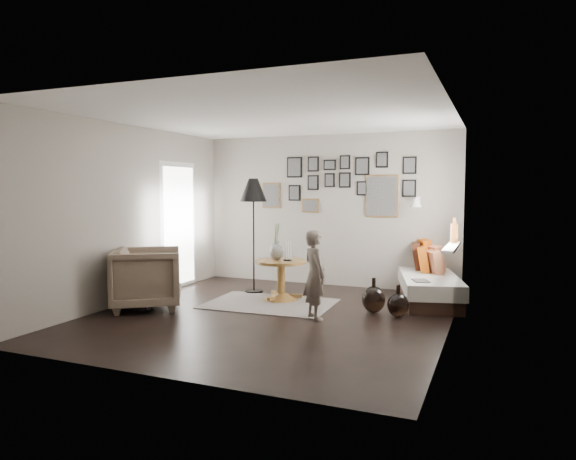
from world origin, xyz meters
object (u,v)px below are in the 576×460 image
at_px(daybed, 430,283).
at_px(demijohn_large, 374,299).
at_px(armchair, 147,278).
at_px(child, 315,275).
at_px(magazine_basket, 141,294).
at_px(floor_lamp, 253,194).
at_px(demijohn_small, 398,305).
at_px(pedestal_table, 281,282).
at_px(vase, 277,249).

bearing_deg(daybed, demijohn_large, -135.06).
xyz_separation_m(armchair, child, (2.37, 0.32, 0.15)).
height_order(daybed, magazine_basket, daybed).
relative_size(daybed, floor_lamp, 1.05).
height_order(floor_lamp, demijohn_small, floor_lamp).
height_order(pedestal_table, child, child).
relative_size(pedestal_table, armchair, 0.82).
distance_m(magazine_basket, child, 2.48).
xyz_separation_m(pedestal_table, armchair, (-1.53, -1.20, 0.15)).
distance_m(vase, demijohn_large, 1.68).
relative_size(floor_lamp, child, 1.60).
relative_size(vase, magazine_basket, 1.31).
bearing_deg(daybed, pedestal_table, -173.99).
bearing_deg(armchair, child, -117.00).
distance_m(pedestal_table, floor_lamp, 1.49).
bearing_deg(magazine_basket, floor_lamp, 60.22).
bearing_deg(child, daybed, -82.10).
height_order(demijohn_large, demijohn_small, demijohn_large).
bearing_deg(pedestal_table, demijohn_large, -10.04).
distance_m(armchair, demijohn_large, 3.15).
xyz_separation_m(vase, armchair, (-1.45, -1.22, -0.35)).
bearing_deg(demijohn_large, floor_lamp, 163.50).
height_order(vase, floor_lamp, floor_lamp).
xyz_separation_m(pedestal_table, daybed, (2.09, 0.77, -0.00)).
bearing_deg(demijohn_small, demijohn_large, 161.08).
bearing_deg(demijohn_small, child, -152.97).
bearing_deg(magazine_basket, child, 9.49).
bearing_deg(floor_lamp, vase, -31.76).
bearing_deg(floor_lamp, demijohn_small, -16.85).
relative_size(pedestal_table, floor_lamp, 0.42).
distance_m(vase, demijohn_small, 2.04).
height_order(vase, magazine_basket, vase).
bearing_deg(floor_lamp, magazine_basket, -119.78).
xyz_separation_m(floor_lamp, magazine_basket, (-0.94, -1.65, -1.38)).
bearing_deg(daybed, magazine_basket, -164.93).
bearing_deg(magazine_basket, demijohn_small, 14.89).
distance_m(floor_lamp, demijohn_large, 2.60).
height_order(pedestal_table, magazine_basket, pedestal_table).
distance_m(vase, child, 1.30).
xyz_separation_m(floor_lamp, demijohn_small, (2.45, -0.74, -1.42)).
distance_m(floor_lamp, demijohn_small, 2.93).
relative_size(armchair, demijohn_large, 1.97).
height_order(armchair, demijohn_small, armchair).
relative_size(daybed, armchair, 2.06).
bearing_deg(demijohn_small, armchair, -166.20).
bearing_deg(pedestal_table, child, -46.17).
bearing_deg(floor_lamp, demijohn_large, -16.50).
bearing_deg(demijohn_small, floor_lamp, 163.15).
bearing_deg(pedestal_table, daybed, 20.19).
relative_size(pedestal_table, demijohn_small, 1.78).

